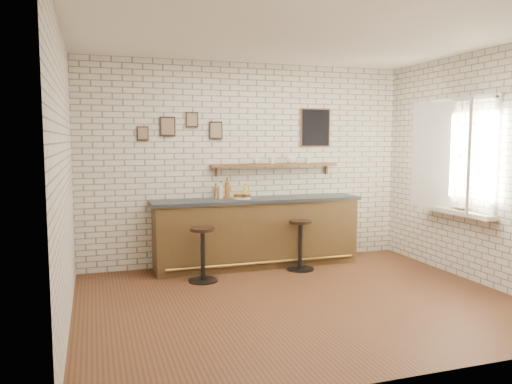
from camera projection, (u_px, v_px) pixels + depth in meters
ground at (299, 301)px, 5.79m from camera, size 5.00×5.00×0.00m
bar_counter at (257, 232)px, 7.36m from camera, size 3.10×0.65×1.01m
sandwich_plate at (241, 198)px, 7.26m from camera, size 0.28×0.28×0.01m
ciabatta_sandwich at (242, 195)px, 7.26m from camera, size 0.26×0.18×0.08m
potato_chips at (240, 198)px, 7.25m from camera, size 0.25×0.17×0.00m
bitters_bottle_brown at (216, 192)px, 7.24m from camera, size 0.07×0.07×0.22m
bitters_bottle_white at (221, 192)px, 7.26m from camera, size 0.06×0.06×0.25m
bitters_bottle_amber at (227, 190)px, 7.29m from camera, size 0.07×0.07×0.30m
condiment_bottle_yellow at (246, 192)px, 7.38m from camera, size 0.06×0.06×0.20m
bar_stool_left at (203, 253)px, 6.55m from camera, size 0.40×0.40×0.71m
bar_stool_right at (300, 243)px, 7.14m from camera, size 0.40×0.40×0.72m
wall_shelf at (275, 165)px, 7.56m from camera, size 2.00×0.18×0.18m
shelf_cup_a at (257, 161)px, 7.46m from camera, size 0.15×0.15×0.09m
shelf_cup_b at (272, 160)px, 7.53m from camera, size 0.15×0.15×0.10m
shelf_cup_c at (291, 160)px, 7.63m from camera, size 0.14×0.14×0.11m
shelf_cup_d at (308, 160)px, 7.72m from camera, size 0.13×0.13×0.09m
back_wall_decor at (263, 128)px, 7.52m from camera, size 2.96×0.02×0.56m
window_sill at (455, 211)px, 6.72m from camera, size 0.20×1.35×0.06m
casement_window at (455, 156)px, 6.63m from camera, size 0.40×1.30×1.56m
book_lower at (455, 209)px, 6.69m from camera, size 0.17×0.22×0.02m
book_upper at (456, 208)px, 6.67m from camera, size 0.19×0.23×0.02m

